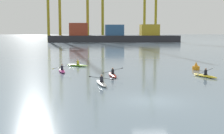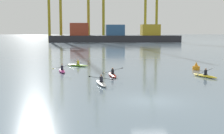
{
  "view_description": "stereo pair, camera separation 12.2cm",
  "coord_description": "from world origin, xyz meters",
  "px_view_note": "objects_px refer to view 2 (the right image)",
  "views": [
    {
      "loc": [
        -4.27,
        -20.44,
        4.79
      ],
      "look_at": [
        -1.61,
        15.03,
        0.6
      ],
      "focal_mm": 49.33,
      "sensor_mm": 36.0,
      "label": 1
    },
    {
      "loc": [
        -4.15,
        -20.44,
        4.79
      ],
      "look_at": [
        -1.61,
        15.03,
        0.6
      ],
      "focal_mm": 49.33,
      "sensor_mm": 36.0,
      "label": 2
    }
  ],
  "objects_px": {
    "gantry_crane_east_mid": "(151,5)",
    "kayak_lime": "(78,65)",
    "kayak_magenta": "(62,70)",
    "kayak_yellow": "(205,76)",
    "channel_buoy": "(196,67)",
    "kayak_red": "(112,75)",
    "container_barge": "(115,36)",
    "kayak_white": "(101,83)"
  },
  "relations": [
    {
      "from": "gantry_crane_east_mid",
      "to": "kayak_lime",
      "type": "height_order",
      "value": "gantry_crane_east_mid"
    },
    {
      "from": "kayak_magenta",
      "to": "kayak_lime",
      "type": "distance_m",
      "value": 5.95
    },
    {
      "from": "container_barge",
      "to": "kayak_magenta",
      "type": "height_order",
      "value": "container_barge"
    },
    {
      "from": "kayak_white",
      "to": "kayak_lime",
      "type": "distance_m",
      "value": 14.92
    },
    {
      "from": "kayak_magenta",
      "to": "kayak_yellow",
      "type": "bearing_deg",
      "value": -18.79
    },
    {
      "from": "kayak_red",
      "to": "kayak_yellow",
      "type": "height_order",
      "value": "same"
    },
    {
      "from": "kayak_yellow",
      "to": "gantry_crane_east_mid",
      "type": "bearing_deg",
      "value": 81.5
    },
    {
      "from": "kayak_white",
      "to": "kayak_magenta",
      "type": "xyz_separation_m",
      "value": [
        -4.26,
        8.94,
        -0.0
      ]
    },
    {
      "from": "gantry_crane_east_mid",
      "to": "kayak_magenta",
      "type": "relative_size",
      "value": 9.73
    },
    {
      "from": "channel_buoy",
      "to": "kayak_magenta",
      "type": "distance_m",
      "value": 16.37
    },
    {
      "from": "gantry_crane_east_mid",
      "to": "kayak_white",
      "type": "relative_size",
      "value": 9.73
    },
    {
      "from": "kayak_magenta",
      "to": "kayak_lime",
      "type": "relative_size",
      "value": 1.09
    },
    {
      "from": "container_barge",
      "to": "kayak_yellow",
      "type": "bearing_deg",
      "value": -89.34
    },
    {
      "from": "kayak_white",
      "to": "kayak_yellow",
      "type": "distance_m",
      "value": 11.58
    },
    {
      "from": "kayak_magenta",
      "to": "kayak_yellow",
      "type": "distance_m",
      "value": 16.07
    },
    {
      "from": "channel_buoy",
      "to": "kayak_red",
      "type": "distance_m",
      "value": 11.65
    },
    {
      "from": "channel_buoy",
      "to": "kayak_magenta",
      "type": "height_order",
      "value": "channel_buoy"
    },
    {
      "from": "container_barge",
      "to": "kayak_red",
      "type": "bearing_deg",
      "value": -94.73
    },
    {
      "from": "gantry_crane_east_mid",
      "to": "kayak_red",
      "type": "xyz_separation_m",
      "value": [
        -26.98,
        -115.22,
        -16.83
      ]
    },
    {
      "from": "gantry_crane_east_mid",
      "to": "kayak_magenta",
      "type": "bearing_deg",
      "value": -106.33
    },
    {
      "from": "container_barge",
      "to": "kayak_yellow",
      "type": "xyz_separation_m",
      "value": [
        1.18,
        -102.56,
        -2.53
      ]
    },
    {
      "from": "container_barge",
      "to": "channel_buoy",
      "type": "distance_m",
      "value": 96.68
    },
    {
      "from": "container_barge",
      "to": "kayak_yellow",
      "type": "height_order",
      "value": "container_barge"
    },
    {
      "from": "kayak_lime",
      "to": "kayak_yellow",
      "type": "distance_m",
      "value": 17.46
    },
    {
      "from": "kayak_white",
      "to": "kayak_red",
      "type": "distance_m",
      "value": 5.27
    },
    {
      "from": "kayak_white",
      "to": "kayak_lime",
      "type": "height_order",
      "value": "same"
    },
    {
      "from": "gantry_crane_east_mid",
      "to": "channel_buoy",
      "type": "height_order",
      "value": "gantry_crane_east_mid"
    },
    {
      "from": "kayak_white",
      "to": "kayak_yellow",
      "type": "xyz_separation_m",
      "value": [
        10.95,
        3.76,
        -0.0
      ]
    },
    {
      "from": "container_barge",
      "to": "gantry_crane_east_mid",
      "type": "bearing_deg",
      "value": 36.92
    },
    {
      "from": "channel_buoy",
      "to": "kayak_white",
      "type": "xyz_separation_m",
      "value": [
        -12.09,
        -9.7,
        -0.19
      ]
    },
    {
      "from": "channel_buoy",
      "to": "kayak_yellow",
      "type": "xyz_separation_m",
      "value": [
        -1.14,
        -5.94,
        -0.19
      ]
    },
    {
      "from": "kayak_lime",
      "to": "channel_buoy",
      "type": "bearing_deg",
      "value": -18.63
    },
    {
      "from": "container_barge",
      "to": "kayak_magenta",
      "type": "xyz_separation_m",
      "value": [
        -14.03,
        -97.38,
        -2.53
      ]
    },
    {
      "from": "gantry_crane_east_mid",
      "to": "kayak_lime",
      "type": "relative_size",
      "value": 10.6
    },
    {
      "from": "gantry_crane_east_mid",
      "to": "kayak_lime",
      "type": "xyz_separation_m",
      "value": [
        -31.05,
        -105.62,
        -16.83
      ]
    },
    {
      "from": "kayak_red",
      "to": "gantry_crane_east_mid",
      "type": "bearing_deg",
      "value": 76.82
    },
    {
      "from": "gantry_crane_east_mid",
      "to": "kayak_yellow",
      "type": "height_order",
      "value": "gantry_crane_east_mid"
    },
    {
      "from": "container_barge",
      "to": "kayak_lime",
      "type": "bearing_deg",
      "value": -97.73
    },
    {
      "from": "kayak_yellow",
      "to": "kayak_lime",
      "type": "bearing_deg",
      "value": 141.3
    },
    {
      "from": "kayak_lime",
      "to": "kayak_red",
      "type": "bearing_deg",
      "value": -67.02
    },
    {
      "from": "gantry_crane_east_mid",
      "to": "kayak_red",
      "type": "height_order",
      "value": "gantry_crane_east_mid"
    },
    {
      "from": "kayak_red",
      "to": "kayak_lime",
      "type": "distance_m",
      "value": 10.42
    }
  ]
}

